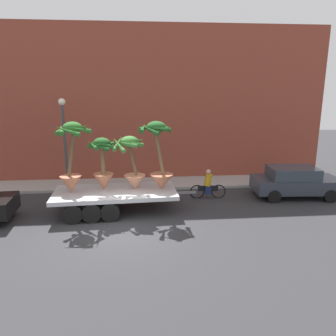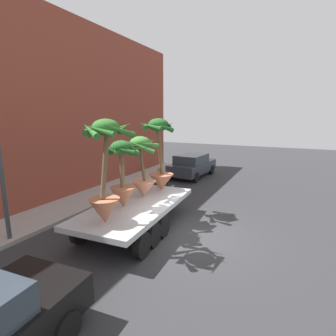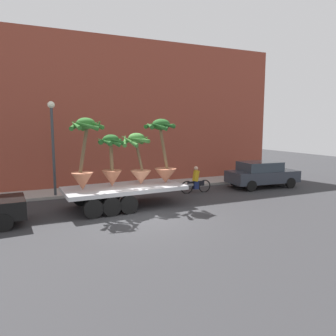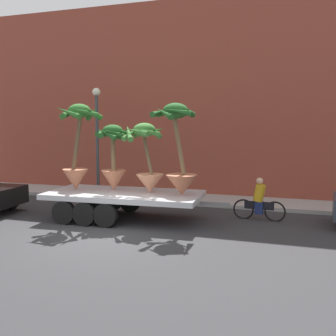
{
  "view_description": "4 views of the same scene",
  "coord_description": "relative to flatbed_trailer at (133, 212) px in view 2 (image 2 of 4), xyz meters",
  "views": [
    {
      "loc": [
        0.81,
        -11.89,
        5.43
      ],
      "look_at": [
        2.12,
        2.88,
        1.78
      ],
      "focal_mm": 34.33,
      "sensor_mm": 36.0,
      "label": 1
    },
    {
      "loc": [
        -8.23,
        -3.1,
        4.19
      ],
      "look_at": [
        2.82,
        2.29,
        1.75
      ],
      "focal_mm": 28.37,
      "sensor_mm": 36.0,
      "label": 2
    },
    {
      "loc": [
        -4.32,
        -11.94,
        3.77
      ],
      "look_at": [
        1.87,
        2.06,
        1.71
      ],
      "focal_mm": 33.91,
      "sensor_mm": 36.0,
      "label": 3
    },
    {
      "loc": [
        5.42,
        -10.46,
        3.38
      ],
      "look_at": [
        1.08,
        2.67,
        1.83
      ],
      "focal_mm": 41.92,
      "sensor_mm": 36.0,
      "label": 4
    }
  ],
  "objects": [
    {
      "name": "building_facade",
      "position": [
        0.58,
        5.77,
        3.76
      ],
      "size": [
        24.0,
        1.2,
        9.05
      ],
      "primitive_type": "cube",
      "color": "brown",
      "rests_on": "ground"
    },
    {
      "name": "potted_palm_front",
      "position": [
        -0.28,
        0.22,
        1.35
      ],
      "size": [
        1.34,
        1.31,
        2.38
      ],
      "color": "#B26647",
      "rests_on": "flatbed_trailer"
    },
    {
      "name": "potted_palm_extra",
      "position": [
        1.02,
        0.23,
        1.42
      ],
      "size": [
        1.56,
        1.55,
        2.44
      ],
      "color": "tan",
      "rests_on": "flatbed_trailer"
    },
    {
      "name": "ground_plane",
      "position": [
        0.58,
        -2.03,
        -0.76
      ],
      "size": [
        60.0,
        60.0,
        0.0
      ],
      "primitive_type": "plane",
      "color": "#2D2D30"
    },
    {
      "name": "cyclist",
      "position": [
        4.8,
        1.44,
        -0.1
      ],
      "size": [
        1.84,
        0.36,
        1.54
      ],
      "color": "black",
      "rests_on": "ground"
    },
    {
      "name": "flatbed_trailer",
      "position": [
        0.0,
        0.0,
        0.0
      ],
      "size": [
        6.51,
        2.78,
        0.98
      ],
      "color": "#B7BABF",
      "rests_on": "ground"
    },
    {
      "name": "potted_palm_middle",
      "position": [
        -1.54,
        -0.09,
        1.78
      ],
      "size": [
        1.54,
        1.59,
        3.12
      ],
      "color": "#B26647",
      "rests_on": "flatbed_trailer"
    },
    {
      "name": "parked_car",
      "position": [
        9.28,
        1.26,
        0.06
      ],
      "size": [
        4.4,
        2.18,
        1.58
      ],
      "color": "#2D333D",
      "rests_on": "ground"
    },
    {
      "name": "potted_palm_rear",
      "position": [
        2.23,
        0.08,
        1.64
      ],
      "size": [
        1.55,
        1.55,
        3.1
      ],
      "color": "#B26647",
      "rests_on": "flatbed_trailer"
    },
    {
      "name": "sidewalk",
      "position": [
        0.58,
        4.07,
        -0.69
      ],
      "size": [
        24.0,
        2.2,
        0.15
      ],
      "primitive_type": "cube",
      "color": "#A39E99",
      "rests_on": "ground"
    }
  ]
}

